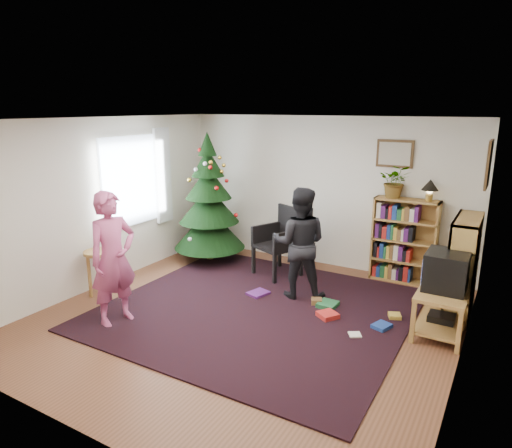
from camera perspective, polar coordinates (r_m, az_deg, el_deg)
The scene contains 23 objects.
floor at distance 5.99m, azimuth -1.29°, elevation -11.71°, with size 5.00×5.00×0.00m, color brown.
ceiling at distance 5.37m, azimuth -1.44°, elevation 12.94°, with size 5.00×5.00×0.00m, color white.
wall_back at distance 7.75m, azimuth 8.33°, elevation 3.98°, with size 5.00×0.02×2.50m, color silver.
wall_front at distance 3.76m, azimuth -21.81°, elevation -8.40°, with size 5.00×0.02×2.50m, color silver.
wall_left at distance 7.15m, azimuth -18.76°, elevation 2.47°, with size 0.02×5.00×2.50m, color silver.
wall_right at distance 4.80m, azimuth 25.10°, elevation -3.82°, with size 0.02×5.00×2.50m, color silver.
rug at distance 6.22m, azimuth 0.17°, elevation -10.57°, with size 3.80×3.60×0.02m, color black.
window_pane at distance 7.48m, azimuth -15.33°, elevation 5.19°, with size 0.04×1.20×1.40m, color silver.
curtain at distance 7.96m, azimuth -11.56°, elevation 5.94°, with size 0.06×0.35×1.60m, color silver.
picture_back at distance 7.28m, azimuth 16.96°, elevation 8.41°, with size 0.55×0.03×0.42m.
picture_right at distance 6.38m, azimuth 27.09°, elevation 6.67°, with size 0.03×0.50×0.60m.
christmas_tree at distance 7.92m, azimuth -5.90°, elevation 1.94°, with size 1.23×1.23×2.24m.
bookshelf_back at distance 7.33m, azimuth 18.03°, elevation -1.90°, with size 0.95×0.30×1.30m.
bookshelf_right at distance 6.43m, azimuth 24.45°, elevation -4.79°, with size 0.30×0.95×1.30m.
tv_stand at distance 5.98m, azimuth 22.30°, elevation -9.44°, with size 0.55×0.99×0.55m.
crt_tv at distance 5.82m, azimuth 22.70°, elevation -5.42°, with size 0.48×0.52×0.45m.
armchair at distance 7.32m, azimuth 3.13°, elevation -1.75°, with size 0.79×0.82×1.10m.
stool at distance 6.86m, azimuth -19.06°, elevation -4.40°, with size 0.40×0.40×0.67m.
person_standing at distance 5.85m, azimuth -17.42°, elevation -4.16°, with size 0.61×0.40×1.68m, color #B34774.
person_by_chair at distance 6.39m, azimuth 5.49°, elevation -2.42°, with size 0.77×0.60×1.59m, color black.
potted_plant at distance 7.19m, azimuth 17.02°, elevation 5.12°, with size 0.45×0.39×0.50m, color gray.
table_lamp at distance 7.10m, azimuth 20.93°, elevation 4.41°, with size 0.24×0.24×0.32m.
floor_clutter at distance 6.14m, azimuth 9.87°, elevation -10.82°, with size 2.09×0.90×0.08m.
Camera 1 is at (2.80, -4.58, 2.65)m, focal length 32.00 mm.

